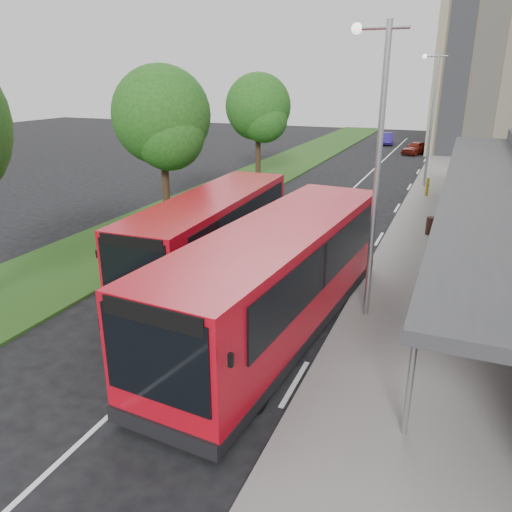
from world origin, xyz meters
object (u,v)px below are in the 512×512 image
Objects in this scene: lamp_post_far at (431,113)px; car_far at (387,139)px; bus_second at (211,233)px; bollard at (427,187)px; bus_main at (279,278)px; lamp_post_near at (375,160)px; car_near at (416,148)px; litter_bin at (431,226)px; tree_far at (258,111)px; tree_mid at (162,122)px.

car_far is (-5.54, 21.58, -4.12)m from lamp_post_far.
bus_second reaches higher than bollard.
lamp_post_near is at bearing 42.97° from bus_main.
bollard is at bearing 88.46° from lamp_post_near.
bus_main is at bearing -68.57° from car_near.
lamp_post_far is 11.74m from litter_bin.
bollard is at bearing 86.78° from bus_main.
lamp_post_far is at bearing -84.63° from car_far.
lamp_post_far is at bearing -61.05° from car_near.
bus_main is at bearing -66.41° from tree_far.
lamp_post_far is 0.72× the size of bus_main.
lamp_post_far is 22.65m from car_far.
tree_mid is 15.89m from bollard.
tree_far reaches higher than bus_main.
bus_main is 36.96m from car_near.
lamp_post_far reaches higher than tree_far.
tree_mid is 17.07m from lamp_post_far.
tree_far is 9.10× the size of litter_bin.
car_near is (-2.43, 18.17, -0.08)m from bollard.
car_far is (-3.45, 43.23, -0.99)m from bus_main.
tree_mid is at bearing -130.68° from lamp_post_far.
litter_bin is at bearing 9.38° from tree_mid.
lamp_post_near reaches higher than bollard.
car_far is at bearing 104.39° from lamp_post_far.
lamp_post_near is at bearing -18.42° from bus_second.
tree_far is 22.80m from bus_main.
tree_mid is 29.98m from car_near.
tree_mid is 35.22m from car_far.
tree_mid is 2.05× the size of car_far.
bus_main is 10.68× the size of bollard.
bus_main is at bearing -107.22° from litter_bin.
tree_far is at bearing 90.00° from tree_mid.
lamp_post_near is 10.09m from litter_bin.
litter_bin is (1.25, -10.90, -4.18)m from lamp_post_far.
car_far is (5.59, 34.52, -4.19)m from tree_mid.
litter_bin is at bearing -38.82° from tree_far.
lamp_post_near is at bearing -91.43° from car_far.
bus_second is (5.19, -17.26, -3.16)m from tree_far.
lamp_post_far is at bearing 4.87° from tree_far.
bus_main is 43.38m from car_far.
bus_main is 3.07× the size of car_far.
tree_mid reaches higher than bus_main.
lamp_post_near reaches higher than car_far.
lamp_post_near reaches higher than car_near.
lamp_post_far is 4.99m from bollard.
lamp_post_far is at bearing 89.00° from bus_main.
litter_bin is at bearing 82.19° from lamp_post_near.
car_near reaches higher than litter_bin.
lamp_post_near is (11.13, -19.05, 0.12)m from tree_far.
bus_main is 11.31m from litter_bin.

